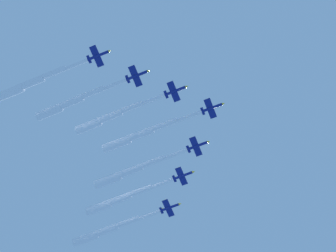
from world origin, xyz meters
name	(u,v)px	position (x,y,z in m)	size (l,w,h in m)	color
jet_lead	(140,135)	(-5.47, -11.02, 171.17)	(27.29, 49.14, 3.91)	navy
jet_port_inner	(130,171)	(-21.27, -14.36, 168.13)	(27.24, 47.42, 4.01)	navy
jet_starboard_inner	(110,117)	(1.60, -23.61, 170.98)	(25.81, 45.02, 3.92)	navy
jet_port_mid	(120,199)	(-36.95, -18.47, 171.07)	(26.96, 46.82, 3.90)	navy
jet_starboard_mid	(71,102)	(7.73, -38.77, 168.16)	(25.81, 44.87, 4.00)	navy
jet_port_outer	(106,230)	(-53.16, -23.73, 170.28)	(27.53, 48.02, 3.90)	navy
jet_starboard_outer	(32,83)	(13.90, -54.45, 170.46)	(25.69, 45.44, 3.89)	navy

